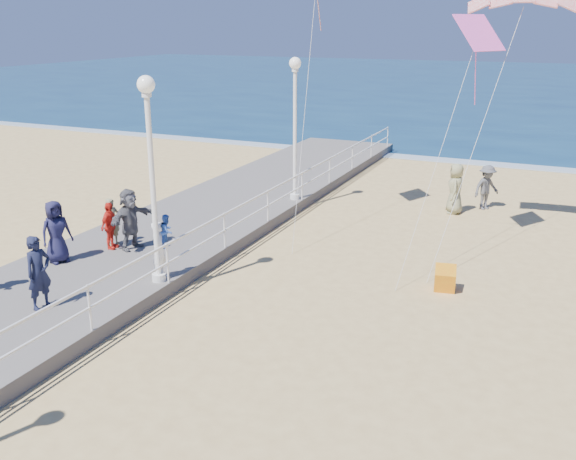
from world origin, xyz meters
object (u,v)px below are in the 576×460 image
at_px(lamp_post_mid, 151,160).
at_px(toddler_held, 167,231).
at_px(spectator_6, 112,222).
at_px(lamp_post_far, 295,114).
at_px(beach_walker_c, 455,189).
at_px(spectator_0, 39,273).
at_px(spectator_5, 130,219).
at_px(box_kite, 445,281).
at_px(woman_holding_toddler, 160,250).
at_px(spectator_4, 56,232).
at_px(beach_walker_a, 487,187).
at_px(spectator_3, 110,226).

relative_size(lamp_post_mid, toddler_held, 5.90).
distance_m(toddler_held, spectator_6, 3.44).
relative_size(lamp_post_far, beach_walker_c, 2.78).
bearing_deg(spectator_0, spectator_5, 16.53).
xyz_separation_m(lamp_post_far, box_kite, (6.88, -5.64, -3.36)).
xyz_separation_m(woman_holding_toddler, spectator_6, (-2.89, 1.65, -0.05)).
bearing_deg(lamp_post_far, woman_holding_toddler, -90.33).
xyz_separation_m(spectator_4, beach_walker_c, (9.18, 10.92, -0.34)).
bearing_deg(beach_walker_a, spectator_0, -169.89).
distance_m(lamp_post_mid, toddler_held, 1.99).
distance_m(toddler_held, spectator_5, 2.77).
xyz_separation_m(beach_walker_c, box_kite, (1.13, -7.59, -0.66)).
relative_size(spectator_3, beach_walker_a, 0.83).
height_order(lamp_post_mid, spectator_5, lamp_post_mid).
distance_m(spectator_0, spectator_4, 3.16).
bearing_deg(box_kite, woman_holding_toddler, -165.78).
bearing_deg(spectator_6, spectator_3, -139.90).
xyz_separation_m(spectator_3, spectator_5, (0.56, 0.26, 0.21)).
bearing_deg(woman_holding_toddler, spectator_5, 40.57).
xyz_separation_m(toddler_held, spectator_0, (-1.67, -2.88, -0.40)).
xyz_separation_m(woman_holding_toddler, spectator_5, (-2.18, 1.60, 0.14)).
height_order(lamp_post_mid, spectator_3, lamp_post_mid).
bearing_deg(spectator_3, spectator_5, -73.35).
bearing_deg(beach_walker_c, spectator_5, -50.30).
xyz_separation_m(spectator_4, spectator_6, (0.49, 1.82, -0.17)).
relative_size(spectator_5, beach_walker_c, 0.97).
xyz_separation_m(lamp_post_far, spectator_6, (-2.94, -7.16, -2.53)).
xyz_separation_m(spectator_4, spectator_5, (1.20, 1.77, 0.03)).
distance_m(spectator_4, beach_walker_a, 15.72).
bearing_deg(beach_walker_c, beach_walker_a, 127.10).
bearing_deg(toddler_held, woman_holding_toddler, 121.88).
bearing_deg(spectator_4, toddler_held, -63.51).
bearing_deg(toddler_held, spectator_6, 50.67).
distance_m(lamp_post_far, spectator_6, 8.14).
bearing_deg(lamp_post_mid, spectator_5, 141.17).
height_order(toddler_held, spectator_0, spectator_0).
relative_size(spectator_4, spectator_5, 0.97).
distance_m(spectator_4, box_kite, 10.88).
xyz_separation_m(beach_walker_a, beach_walker_c, (-1.00, -1.05, 0.09)).
height_order(woman_holding_toddler, beach_walker_c, woman_holding_toddler).
distance_m(lamp_post_mid, box_kite, 8.36).
height_order(lamp_post_mid, woman_holding_toddler, lamp_post_mid).
bearing_deg(lamp_post_mid, box_kite, 26.01).
height_order(woman_holding_toddler, box_kite, woman_holding_toddler).
relative_size(woman_holding_toddler, beach_walker_c, 0.82).
bearing_deg(spectator_3, beach_walker_c, -50.35).
height_order(toddler_held, spectator_6, toddler_held).
bearing_deg(spectator_4, lamp_post_far, 0.36).
distance_m(woman_holding_toddler, toddler_held, 0.56).
height_order(spectator_3, spectator_6, spectator_6).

